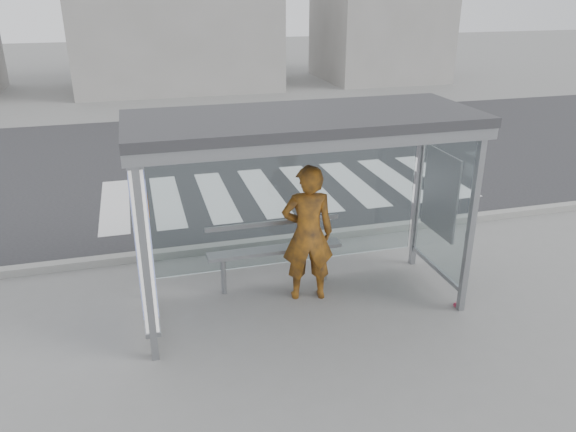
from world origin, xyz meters
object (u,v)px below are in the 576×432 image
object	(u,v)px
bus_shelter	(273,166)
person	(308,234)
soda_can	(458,304)
bench	(275,250)

from	to	relation	value
bus_shelter	person	distance (m)	1.14
person	soda_can	size ratio (longest dim) A/B	15.04
bench	soda_can	world-z (taller)	bench
bus_shelter	soda_can	bearing A→B (deg)	-15.73
bus_shelter	soda_can	world-z (taller)	bus_shelter
bus_shelter	person	bearing A→B (deg)	14.25
bus_shelter	bench	bearing A→B (deg)	75.38
bench	person	bearing A→B (deg)	-47.91
bench	soda_can	bearing A→B (deg)	-27.90
bus_shelter	bench	xyz separation A→B (m)	(0.14, 0.52, -1.40)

